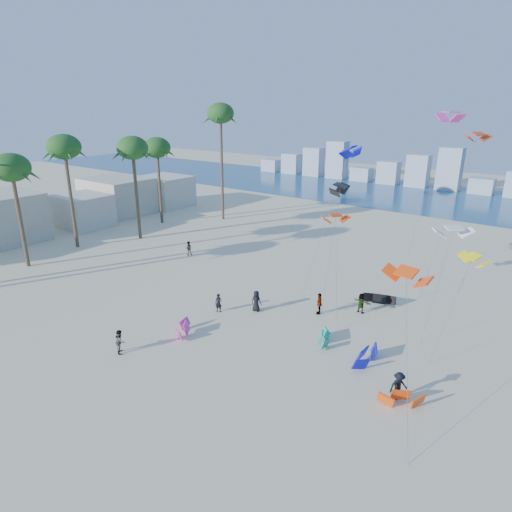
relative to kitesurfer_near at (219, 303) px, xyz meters
The scene contains 10 objects.
ground 13.18m from the kitesurfer_near, 95.58° to the right, with size 220.00×220.00×0.00m, color beige.
ocean 58.92m from the kitesurfer_near, 91.24° to the left, with size 220.00×220.00×0.00m, color navy.
kitesurfer_near is the anchor object (origin of this frame).
kitesurfer_mid 8.99m from the kitesurfer_near, 97.76° to the right, with size 0.84×0.65×1.72m, color gray.
kitesurfers_far 8.57m from the kitesurfer_near, 30.56° to the left, with size 38.07×16.52×1.85m.
grounded_kites 12.55m from the kitesurfer_near, 10.91° to the left, with size 25.73×17.21×0.96m.
flying_kites 21.32m from the kitesurfer_near, 45.20° to the left, with size 19.85×31.18×18.55m.
palm_row 26.27m from the kitesurfer_near, behind, with size 9.53×44.80×16.66m.
beachfront_buildings 35.86m from the kitesurfer_near, 167.55° to the left, with size 11.50×43.00×6.00m.
distant_skyline 68.99m from the kitesurfer_near, 92.05° to the left, with size 85.00×3.00×8.40m.
Camera 1 is at (23.92, -11.68, 16.53)m, focal length 30.95 mm.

